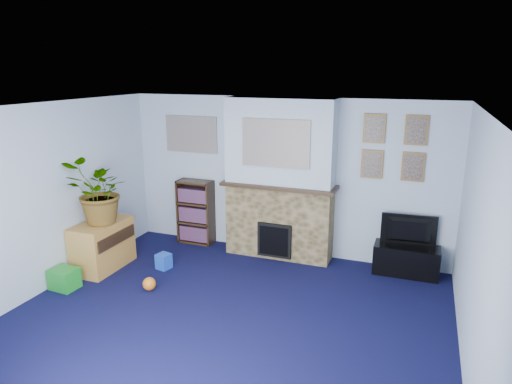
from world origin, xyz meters
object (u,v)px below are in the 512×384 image
at_px(tv_stand, 406,259).
at_px(bookshelf, 196,213).
at_px(television, 409,231).
at_px(sideboard, 103,245).

relative_size(tv_stand, bookshelf, 0.84).
height_order(tv_stand, television, television).
relative_size(television, sideboard, 0.84).
height_order(television, sideboard, television).
distance_m(tv_stand, bookshelf, 3.34).
xyz_separation_m(bookshelf, sideboard, (-0.79, -1.38, -0.15)).
distance_m(television, sideboard, 4.33).
bearing_deg(tv_stand, television, 90.00).
bearing_deg(tv_stand, bookshelf, 178.68).
height_order(bookshelf, sideboard, bookshelf).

